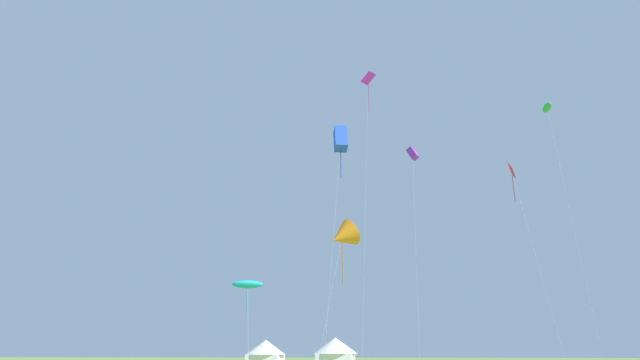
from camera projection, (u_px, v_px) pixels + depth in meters
name	position (u px, v px, depth m)	size (l,w,h in m)	color
kite_magenta_diamond	(368.00, 85.00, 63.65)	(2.50, 1.30, 34.09)	#E02DA3
kite_red_diamond	(513.00, 176.00, 50.75)	(2.70, 2.17, 19.12)	red
kite_orange_delta	(342.00, 236.00, 50.82)	(4.20, 4.23, 13.88)	orange
kite_purple_box	(413.00, 154.00, 58.26)	(1.47, 2.32, 23.16)	purple
kite_green_parafoil	(547.00, 108.00, 62.21)	(1.89, 2.90, 29.26)	green
kite_cyan_parafoil	(248.00, 285.00, 46.08)	(2.82, 3.12, 7.72)	#1EB7CC
kite_blue_box	(341.00, 139.00, 54.77)	(2.33, 3.58, 23.96)	blue
festival_tent_center	(266.00, 352.00, 62.92)	(4.80, 4.80, 3.12)	white
festival_tent_left	(336.00, 351.00, 61.69)	(5.16, 5.16, 3.35)	white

